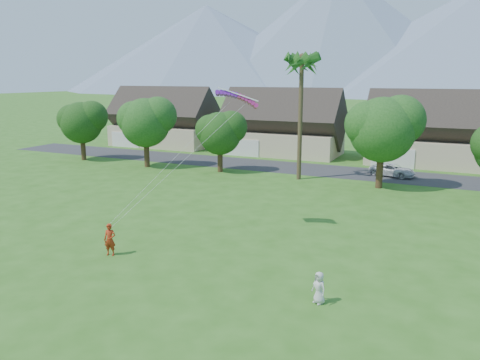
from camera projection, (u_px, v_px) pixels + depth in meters
The scene contains 10 objects.
ground at pixel (149, 303), 21.58m from camera, with size 500.00×500.00×0.00m, color #2D6019.
street at pixel (331, 171), 51.68m from camera, with size 90.00×7.00×0.01m, color #2D2D30.
kite_flyer at pixel (110, 240), 27.12m from camera, with size 0.70×0.46×1.91m, color #A42C12.
watcher at pixel (319, 288), 21.37m from camera, with size 0.74×0.48×1.52m, color beige.
parked_car at pixel (393, 170), 48.88m from camera, with size 2.14×4.64×1.29m, color silver.
mountain_ridge at pixel (462, 39), 241.24m from camera, with size 540.00×240.00×70.00m.
houses_row at pixel (354, 132), 58.70m from camera, with size 72.75×8.19×8.86m.
tree_row at pixel (307, 132), 45.72m from camera, with size 62.27×6.67×8.45m.
fan_palm at pixel (302, 60), 45.09m from camera, with size 3.00×3.00×13.80m.
parafoil_kite at pixel (238, 96), 29.64m from camera, with size 3.05×1.46×0.50m.
Camera 1 is at (12.19, -16.22, 10.19)m, focal length 35.00 mm.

